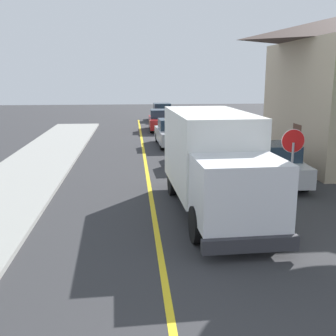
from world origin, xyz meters
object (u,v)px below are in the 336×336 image
at_px(box_truck, 214,158).
at_px(stop_sign, 293,153).
at_px(parked_car_mid, 172,133).
at_px(parked_car_far, 161,121).
at_px(parked_car_near, 198,149).
at_px(parked_car_furthest, 162,112).
at_px(parked_van_across, 275,164).

height_order(box_truck, stop_sign, box_truck).
bearing_deg(parked_car_mid, parked_car_far, 91.67).
bearing_deg(parked_car_mid, box_truck, -89.47).
distance_m(parked_car_near, parked_car_far, 13.11).
xyz_separation_m(parked_car_furthest, parked_van_across, (2.90, -24.10, 0.00)).
relative_size(parked_car_mid, parked_car_furthest, 1.00).
relative_size(parked_car_near, parked_car_mid, 1.00).
xyz_separation_m(parked_car_far, parked_car_furthest, (0.66, 7.35, 0.00)).
distance_m(parked_car_near, parked_car_furthest, 20.42).
xyz_separation_m(box_truck, parked_car_furthest, (0.33, 27.38, -0.97)).
height_order(parked_car_mid, parked_car_far, same).
bearing_deg(parked_van_across, parked_car_near, 125.39).
relative_size(parked_car_mid, stop_sign, 1.69).
relative_size(parked_car_mid, parked_car_far, 1.01).
bearing_deg(parked_car_furthest, box_truck, -90.70).
bearing_deg(parked_car_mid, parked_car_furthest, 88.23).
xyz_separation_m(box_truck, parked_car_near, (0.62, 6.96, -0.97)).
relative_size(parked_car_furthest, parked_van_across, 1.00).
bearing_deg(box_truck, parked_car_near, 84.94).
distance_m(box_truck, stop_sign, 2.73).
xyz_separation_m(parked_car_far, stop_sign, (3.05, -19.80, 1.06)).
xyz_separation_m(parked_car_near, parked_car_mid, (-0.73, 5.80, 0.00)).
xyz_separation_m(parked_car_mid, parked_van_across, (3.35, -9.48, 0.00)).
height_order(parked_car_far, parked_car_furthest, same).
bearing_deg(parked_car_far, parked_van_across, -78.00).
distance_m(parked_car_far, stop_sign, 20.06).
bearing_deg(stop_sign, parked_car_near, 107.36).
bearing_deg(parked_van_across, parked_car_mid, 109.46).
relative_size(box_truck, parked_car_mid, 1.63).
distance_m(parked_car_far, parked_van_across, 17.12).
bearing_deg(box_truck, parked_car_furthest, 89.30).
bearing_deg(parked_car_near, parked_car_mid, 97.22).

